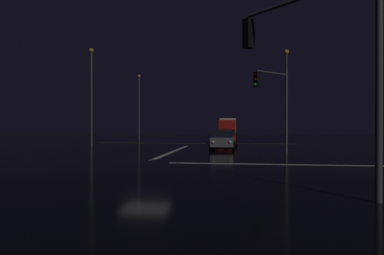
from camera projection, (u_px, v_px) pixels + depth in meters
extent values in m
cube|color=black|center=(146.00, 163.00, 18.35)|extent=(120.00, 120.00, 0.10)
cube|color=white|center=(174.00, 151.00, 26.38)|extent=(0.35, 13.86, 0.01)
cube|color=yellow|center=(194.00, 143.00, 37.87)|extent=(22.00, 0.15, 0.01)
cube|color=white|center=(304.00, 165.00, 17.25)|extent=(13.86, 0.40, 0.01)
cube|color=slate|center=(223.00, 141.00, 28.34)|extent=(1.80, 4.20, 0.70)
cube|color=black|center=(223.00, 134.00, 28.54)|extent=(1.60, 2.00, 0.55)
cylinder|color=black|center=(233.00, 147.00, 26.69)|extent=(0.22, 0.64, 0.64)
cylinder|color=black|center=(210.00, 147.00, 26.93)|extent=(0.22, 0.64, 0.64)
cylinder|color=black|center=(234.00, 145.00, 29.76)|extent=(0.22, 0.64, 0.64)
cylinder|color=black|center=(213.00, 144.00, 30.00)|extent=(0.22, 0.64, 0.64)
sphere|color=#F9EFC6|center=(230.00, 142.00, 26.15)|extent=(0.22, 0.22, 0.22)
sphere|color=#F9EFC6|center=(213.00, 142.00, 26.33)|extent=(0.22, 0.22, 0.22)
cube|color=maroon|center=(227.00, 139.00, 34.33)|extent=(1.80, 4.20, 0.70)
cube|color=black|center=(227.00, 132.00, 34.53)|extent=(1.60, 2.00, 0.55)
cylinder|color=black|center=(236.00, 143.00, 32.68)|extent=(0.22, 0.64, 0.64)
cylinder|color=black|center=(217.00, 143.00, 32.92)|extent=(0.22, 0.64, 0.64)
cylinder|color=black|center=(236.00, 141.00, 35.75)|extent=(0.22, 0.64, 0.64)
cylinder|color=black|center=(219.00, 141.00, 35.99)|extent=(0.22, 0.64, 0.64)
sphere|color=#F9EFC6|center=(233.00, 139.00, 32.14)|extent=(0.22, 0.22, 0.22)
sphere|color=#F9EFC6|center=(219.00, 139.00, 32.32)|extent=(0.22, 0.22, 0.22)
cube|color=#14512D|center=(224.00, 137.00, 39.63)|extent=(1.80, 4.20, 0.70)
cube|color=black|center=(224.00, 131.00, 39.83)|extent=(1.60, 2.00, 0.55)
cylinder|color=black|center=(232.00, 140.00, 37.98)|extent=(0.22, 0.64, 0.64)
cylinder|color=black|center=(216.00, 140.00, 38.22)|extent=(0.22, 0.64, 0.64)
cylinder|color=black|center=(232.00, 139.00, 41.05)|extent=(0.22, 0.64, 0.64)
cylinder|color=black|center=(217.00, 139.00, 41.29)|extent=(0.22, 0.64, 0.64)
sphere|color=#F9EFC6|center=(230.00, 137.00, 37.44)|extent=(0.22, 0.22, 0.22)
sphere|color=#F9EFC6|center=(218.00, 137.00, 37.62)|extent=(0.22, 0.22, 0.22)
cube|color=silver|center=(226.00, 135.00, 45.87)|extent=(1.80, 4.20, 0.70)
cube|color=black|center=(226.00, 131.00, 46.06)|extent=(1.60, 2.00, 0.55)
cylinder|color=black|center=(232.00, 138.00, 44.21)|extent=(0.22, 0.64, 0.64)
cylinder|color=black|center=(218.00, 138.00, 44.46)|extent=(0.22, 0.64, 0.64)
cylinder|color=black|center=(233.00, 138.00, 47.29)|extent=(0.22, 0.64, 0.64)
cylinder|color=black|center=(220.00, 137.00, 47.53)|extent=(0.22, 0.64, 0.64)
sphere|color=#F9EFC6|center=(230.00, 135.00, 43.68)|extent=(0.22, 0.22, 0.22)
sphere|color=#F9EFC6|center=(220.00, 135.00, 43.85)|extent=(0.22, 0.22, 0.22)
cube|color=red|center=(227.00, 128.00, 49.76)|extent=(2.40, 2.20, 2.30)
cube|color=silver|center=(228.00, 127.00, 54.22)|extent=(2.40, 5.00, 2.60)
cylinder|color=black|center=(236.00, 136.00, 50.20)|extent=(0.28, 0.96, 0.96)
cylinder|color=black|center=(219.00, 136.00, 50.52)|extent=(0.28, 0.96, 0.96)
cylinder|color=black|center=(236.00, 135.00, 54.86)|extent=(0.28, 0.96, 0.96)
cylinder|color=black|center=(221.00, 135.00, 55.18)|extent=(0.28, 0.96, 0.96)
sphere|color=#F9EFC6|center=(233.00, 132.00, 48.51)|extent=(0.26, 0.26, 0.26)
sphere|color=#F9EFC6|center=(221.00, 132.00, 48.74)|extent=(0.26, 0.26, 0.26)
cylinder|color=#4C4C51|center=(379.00, 82.00, 8.77)|extent=(0.18, 0.18, 6.24)
cube|color=black|center=(249.00, 34.00, 12.37)|extent=(0.46, 0.46, 1.05)
sphere|color=black|center=(245.00, 25.00, 12.49)|extent=(0.22, 0.22, 0.22)
sphere|color=black|center=(245.00, 35.00, 12.50)|extent=(0.22, 0.22, 0.22)
sphere|color=green|center=(245.00, 44.00, 12.50)|extent=(0.22, 0.22, 0.22)
cylinder|color=#4C4C51|center=(286.00, 111.00, 25.61)|extent=(0.18, 0.18, 6.08)
cylinder|color=#4C4C51|center=(272.00, 73.00, 24.61)|extent=(2.40, 2.40, 0.12)
cube|color=black|center=(257.00, 80.00, 23.62)|extent=(0.46, 0.46, 1.05)
sphere|color=black|center=(255.00, 74.00, 23.52)|extent=(0.22, 0.22, 0.22)
sphere|color=black|center=(255.00, 79.00, 23.52)|extent=(0.22, 0.22, 0.22)
sphere|color=green|center=(255.00, 84.00, 23.53)|extent=(0.22, 0.22, 0.22)
cylinder|color=#424247|center=(91.00, 99.00, 33.14)|extent=(0.20, 0.20, 9.08)
sphere|color=#F9AD47|center=(91.00, 50.00, 33.11)|extent=(0.44, 0.44, 0.44)
cylinder|color=#424247|center=(139.00, 108.00, 48.99)|extent=(0.20, 0.20, 8.87)
sphere|color=#F9AD47|center=(139.00, 76.00, 48.96)|extent=(0.44, 0.44, 0.44)
cylinder|color=#424247|center=(286.00, 101.00, 30.67)|extent=(0.20, 0.20, 8.40)
sphere|color=#F9AD47|center=(286.00, 52.00, 30.64)|extent=(0.44, 0.44, 0.44)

